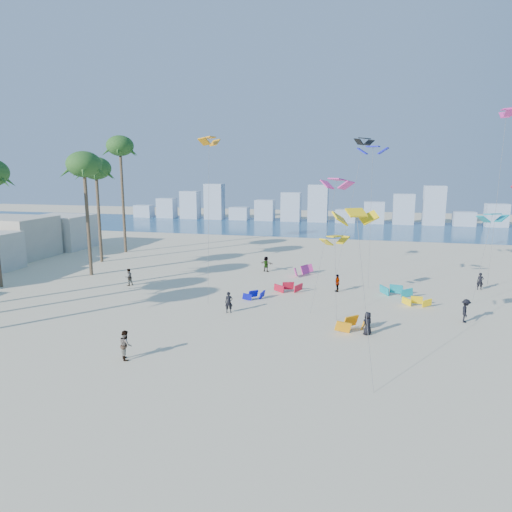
# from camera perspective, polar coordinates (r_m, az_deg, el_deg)

# --- Properties ---
(ground) EXTENTS (220.00, 220.00, 0.00)m
(ground) POSITION_cam_1_polar(r_m,az_deg,el_deg) (28.01, -14.36, -14.97)
(ground) COLOR beige
(ground) RESTS_ON ground
(ocean) EXTENTS (220.00, 220.00, 0.00)m
(ocean) POSITION_cam_1_polar(r_m,az_deg,el_deg) (95.65, 6.24, 3.63)
(ocean) COLOR navy
(ocean) RESTS_ON ground
(kitesurfer_near) EXTENTS (0.76, 0.62, 1.80)m
(kitesurfer_near) POSITION_cam_1_polar(r_m,az_deg,el_deg) (38.81, -3.42, -5.82)
(kitesurfer_near) COLOR black
(kitesurfer_near) RESTS_ON ground
(kitesurfer_mid) EXTENTS (1.15, 1.18, 1.92)m
(kitesurfer_mid) POSITION_cam_1_polar(r_m,az_deg,el_deg) (30.86, -16.01, -10.63)
(kitesurfer_mid) COLOR gray
(kitesurfer_mid) RESTS_ON ground
(kitesurfers_far) EXTENTS (36.14, 19.66, 1.90)m
(kitesurfers_far) POSITION_cam_1_polar(r_m,az_deg,el_deg) (44.56, 7.72, -3.68)
(kitesurfers_far) COLOR black
(kitesurfers_far) RESTS_ON ground
(grounded_kites) EXTENTS (17.31, 20.20, 1.09)m
(grounded_kites) POSITION_cam_1_polar(r_m,az_deg,el_deg) (44.57, 9.70, -4.30)
(grounded_kites) COLOR #0B0EC7
(grounded_kites) RESTS_ON ground
(flying_kites) EXTENTS (31.35, 32.48, 18.56)m
(flying_kites) POSITION_cam_1_polar(r_m,az_deg,el_deg) (44.62, 17.02, 9.83)
(flying_kites) COLOR yellow
(flying_kites) RESTS_ON ground
(palm_row) EXTENTS (9.77, 44.80, 16.58)m
(palm_row) POSITION_cam_1_polar(r_m,az_deg,el_deg) (51.35, -28.54, 9.64)
(palm_row) COLOR brown
(palm_row) RESTS_ON ground
(distant_skyline) EXTENTS (85.00, 3.00, 8.40)m
(distant_skyline) POSITION_cam_1_polar(r_m,az_deg,el_deg) (105.33, 6.35, 5.98)
(distant_skyline) COLOR #9EADBF
(distant_skyline) RESTS_ON ground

